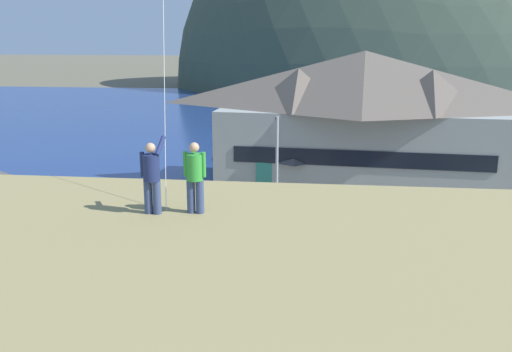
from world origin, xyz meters
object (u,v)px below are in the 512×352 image
storage_shed_waterside (293,167)px  parked_car_front_row_silver (95,289)px  moored_boat_inner_slip (247,151)px  parking_light_pole (277,168)px  parked_car_corner_spot (236,305)px  person_companion (195,175)px  wharf_dock (285,151)px  moored_boat_wharfside (245,151)px  parked_car_front_row_end (369,302)px  harbor_lodge (362,119)px  moored_boat_outer_mooring (320,142)px  parked_car_mid_row_near (460,256)px  parked_car_front_row_red (346,252)px  parked_car_back_row_right (104,237)px  person_kite_flyer (152,175)px

storage_shed_waterside → parked_car_front_row_silver: size_ratio=1.36×
moored_boat_inner_slip → parking_light_pole: 22.30m
parked_car_corner_spot → person_companion: bearing=-88.3°
moored_boat_inner_slip → parked_car_front_row_silver: 31.86m
wharf_dock → person_companion: (0.59, -42.01, 7.92)m
moored_boat_wharfside → parking_light_pole: (4.74, -21.22, 3.41)m
parked_car_corner_spot → parking_light_pole: (0.74, 10.98, 3.07)m
parked_car_front_row_end → parking_light_pole: (-4.58, 10.08, 3.07)m
parked_car_corner_spot → storage_shed_waterside: bearing=86.5°
harbor_lodge → moored_boat_outer_mooring: 17.39m
parking_light_pole → moored_boat_wharfside: bearing=102.6°
parked_car_mid_row_near → parked_car_corner_spot: bearing=-147.6°
wharf_dock → harbor_lodge: bearing=-63.4°
parked_car_front_row_red → parked_car_mid_row_near: bearing=0.4°
person_companion → parked_car_mid_row_near: bearing=54.8°
moored_boat_inner_slip → parked_car_front_row_red: bearing=-72.1°
parking_light_pole → wharf_dock: bearing=92.7°
moored_boat_wharfside → parked_car_back_row_right: moored_boat_wharfside is taller
storage_shed_waterside → moored_boat_inner_slip: (-5.05, 12.93, -1.54)m
harbor_lodge → wharf_dock: 15.46m
moored_boat_outer_mooring → person_companion: bearing=-93.6°
harbor_lodge → parking_light_pole: (-5.41, -10.46, -1.42)m
parked_car_back_row_right → moored_boat_wharfside: bearing=80.5°
moored_boat_outer_mooring → parked_car_front_row_silver: size_ratio=1.65×
wharf_dock → person_companion: size_ratio=8.52×
parking_light_pole → parked_car_mid_row_near: bearing=-26.3°
parked_car_front_row_end → parking_light_pole: parking_light_pole is taller
parked_car_mid_row_near → parking_light_pole: (-9.33, 4.60, 3.07)m
person_kite_flyer → person_companion: size_ratio=1.07×
moored_boat_wharfside → moored_boat_outer_mooring: bearing=38.6°
parked_car_front_row_end → parked_car_front_row_silver: (-11.44, -0.15, 0.00)m
parked_car_corner_spot → parked_car_mid_row_near: same height
harbor_lodge → person_kite_flyer: bearing=-103.4°
harbor_lodge → moored_boat_inner_slip: harbor_lodge is taller
parked_car_corner_spot → parked_car_front_row_end: bearing=9.7°
person_kite_flyer → wharf_dock: bearing=89.4°
moored_boat_outer_mooring → moored_boat_wharfside: bearing=-141.4°
parked_car_front_row_silver → person_kite_flyer: person_kite_flyer is taller
storage_shed_waterside → parked_car_corner_spot: (-1.20, -19.60, -1.20)m
storage_shed_waterside → person_companion: bearing=-92.1°
person_kite_flyer → person_companion: (1.01, 0.17, -0.02)m
harbor_lodge → parked_car_front_row_red: size_ratio=5.18×
storage_shed_waterside → moored_boat_wharfside: storage_shed_waterside is taller
moored_boat_outer_mooring → parking_light_pole: parking_light_pole is taller
parked_car_corner_spot → parked_car_back_row_right: bearing=139.4°
harbor_lodge → storage_shed_waterside: bearing=-159.6°
harbor_lodge → person_companion: (-5.93, -29.00, 2.71)m
parked_car_front_row_end → person_kite_flyer: (-6.11, -8.63, 7.22)m
storage_shed_waterside → parked_car_front_row_end: storage_shed_waterside is taller
moored_boat_inner_slip → parked_car_front_row_end: (9.18, -31.63, 0.34)m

